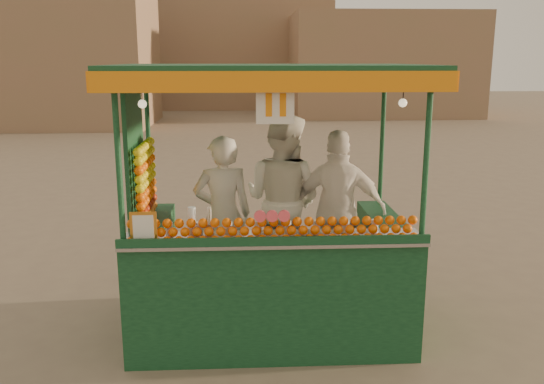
{
  "coord_description": "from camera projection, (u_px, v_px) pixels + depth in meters",
  "views": [
    {
      "loc": [
        -0.1,
        -5.48,
        2.8
      ],
      "look_at": [
        0.2,
        0.14,
        1.49
      ],
      "focal_mm": 37.74,
      "sensor_mm": 36.0,
      "label": 1
    }
  ],
  "objects": [
    {
      "name": "building_center",
      "position": [
        209.0,
        47.0,
        34.25
      ],
      "size": [
        14.0,
        7.0,
        7.0
      ],
      "primitive_type": "cube",
      "color": "#88634D",
      "rests_on": "ground"
    },
    {
      "name": "ground",
      "position": [
        254.0,
        334.0,
        5.98
      ],
      "size": [
        90.0,
        90.0,
        0.0
      ],
      "primitive_type": "plane",
      "color": "#6B5A4C",
      "rests_on": "ground"
    },
    {
      "name": "building_right",
      "position": [
        381.0,
        65.0,
        29.11
      ],
      "size": [
        9.0,
        6.0,
        5.0
      ],
      "primitive_type": "cube",
      "color": "#88634D",
      "rests_on": "ground"
    },
    {
      "name": "vendor_middle",
      "position": [
        283.0,
        200.0,
        6.32
      ],
      "size": [
        1.18,
        1.13,
        1.92
      ],
      "rotation": [
        0.0,
        0.0,
        2.55
      ],
      "color": "white",
      "rests_on": "ground"
    },
    {
      "name": "vendor_right",
      "position": [
        338.0,
        211.0,
        6.19
      ],
      "size": [
        1.08,
        0.58,
        1.76
      ],
      "rotation": [
        0.0,
        0.0,
        2.99
      ],
      "color": "white",
      "rests_on": "ground"
    },
    {
      "name": "vendor_left",
      "position": [
        223.0,
        215.0,
        6.12
      ],
      "size": [
        0.67,
        0.49,
        1.71
      ],
      "rotation": [
        0.0,
        0.0,
        3.27
      ],
      "color": "white",
      "rests_on": "ground"
    },
    {
      "name": "building_left",
      "position": [
        32.0,
        54.0,
        24.28
      ],
      "size": [
        10.0,
        6.0,
        6.0
      ],
      "primitive_type": "cube",
      "color": "#88634D",
      "rests_on": "ground"
    },
    {
      "name": "juice_cart",
      "position": [
        263.0,
        251.0,
        5.81
      ],
      "size": [
        3.03,
        1.96,
        2.75
      ],
      "color": "#0E351C",
      "rests_on": "ground"
    }
  ]
}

